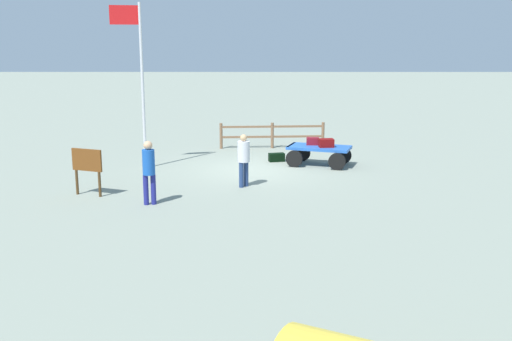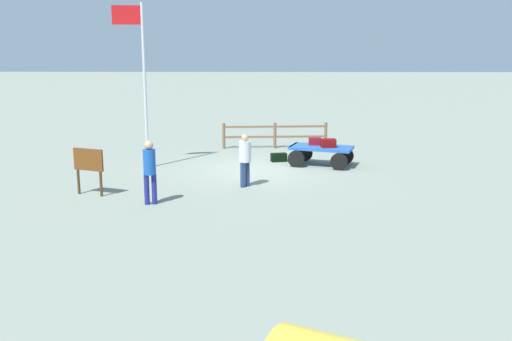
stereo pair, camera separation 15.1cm
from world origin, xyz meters
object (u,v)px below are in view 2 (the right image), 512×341
(suitcase_maroon, at_px, (328,143))
(worker_lead, at_px, (150,167))
(suitcase_olive, at_px, (279,157))
(flagpole, at_px, (141,70))
(worker_trailing, at_px, (245,156))
(luggage_cart, at_px, (321,152))
(suitcase_navy, at_px, (315,141))
(signboard, at_px, (89,164))

(suitcase_maroon, xyz_separation_m, worker_lead, (5.33, 4.94, 0.18))
(suitcase_olive, distance_m, flagpole, 5.81)
(worker_lead, bearing_deg, suitcase_olive, -121.98)
(suitcase_olive, xyz_separation_m, worker_lead, (3.62, 5.80, 0.87))
(suitcase_olive, xyz_separation_m, worker_trailing, (1.12, 3.81, 0.80))
(suitcase_olive, bearing_deg, worker_trailing, 73.63)
(luggage_cart, height_order, flagpole, flagpole)
(suitcase_olive, bearing_deg, suitcase_maroon, 153.14)
(worker_trailing, bearing_deg, worker_lead, 38.49)
(suitcase_navy, bearing_deg, worker_trailing, 55.05)
(suitcase_maroon, bearing_deg, flagpole, 2.37)
(signboard, bearing_deg, worker_lead, 153.81)
(suitcase_maroon, distance_m, flagpole, 6.90)
(suitcase_navy, distance_m, worker_lead, 7.30)
(luggage_cart, height_order, worker_lead, worker_lead)
(suitcase_maroon, height_order, worker_lead, worker_lead)
(worker_lead, bearing_deg, worker_trailing, -141.51)
(suitcase_maroon, distance_m, worker_trailing, 4.08)
(worker_trailing, distance_m, signboard, 4.55)
(suitcase_navy, xyz_separation_m, suitcase_maroon, (-0.43, 0.47, 0.02))
(flagpole, bearing_deg, worker_lead, 103.14)
(suitcase_navy, height_order, suitcase_maroon, suitcase_maroon)
(flagpole, bearing_deg, suitcase_maroon, -177.63)
(worker_lead, bearing_deg, flagpole, -76.86)
(flagpole, distance_m, signboard, 4.54)
(luggage_cart, relative_size, flagpole, 0.43)
(suitcase_olive, height_order, signboard, signboard)
(worker_lead, xyz_separation_m, worker_trailing, (-2.50, -1.99, -0.07))
(suitcase_navy, bearing_deg, suitcase_olive, -17.03)
(luggage_cart, xyz_separation_m, suitcase_olive, (1.46, -0.68, -0.35))
(suitcase_navy, distance_m, suitcase_olive, 1.49)
(suitcase_maroon, xyz_separation_m, flagpole, (6.42, 0.27, 2.52))
(worker_trailing, height_order, flagpole, flagpole)
(worker_lead, xyz_separation_m, signboard, (1.93, -0.95, -0.12))
(suitcase_navy, relative_size, signboard, 0.35)
(signboard, bearing_deg, flagpole, -102.68)
(luggage_cart, bearing_deg, suitcase_maroon, 142.99)
(luggage_cart, xyz_separation_m, suitcase_navy, (0.19, -0.29, 0.32))
(luggage_cart, relative_size, suitcase_olive, 3.87)
(worker_trailing, distance_m, flagpole, 5.09)
(suitcase_maroon, relative_size, worker_lead, 0.31)
(suitcase_maroon, bearing_deg, luggage_cart, -37.01)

